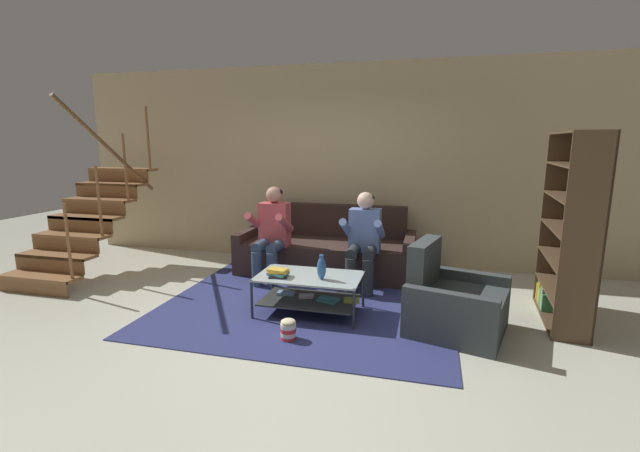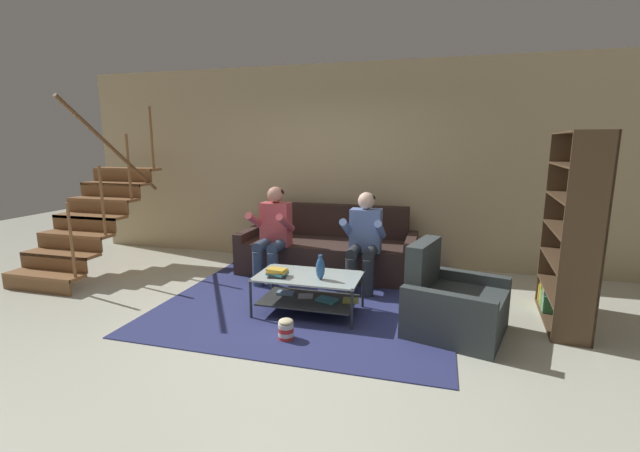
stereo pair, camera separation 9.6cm
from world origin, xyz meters
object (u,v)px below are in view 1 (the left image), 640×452
object	(u,v)px
person_seated_right	(363,237)
book_stack	(278,273)
person_seated_left	(272,231)
armchair	(453,304)
coffee_table	(310,288)
bookshelf	(572,240)
couch	(327,251)
popcorn_tub	(288,330)
vase	(322,268)

from	to	relation	value
person_seated_right	book_stack	distance (m)	1.30
person_seated_left	armchair	bearing A→B (deg)	-24.31
person_seated_left	coffee_table	world-z (taller)	person_seated_left
book_stack	bookshelf	world-z (taller)	bookshelf
armchair	bookshelf	bearing A→B (deg)	27.55
person_seated_right	armchair	size ratio (longest dim) A/B	1.15
coffee_table	book_stack	world-z (taller)	book_stack
person_seated_right	book_stack	world-z (taller)	person_seated_right
couch	book_stack	xyz separation A→B (m)	(-0.13, -1.63, 0.16)
armchair	popcorn_tub	distance (m)	1.59
vase	book_stack	distance (m)	0.46
couch	person_seated_right	distance (m)	0.90
couch	bookshelf	size ratio (longest dim) A/B	1.27
couch	armchair	size ratio (longest dim) A/B	2.31
person_seated_left	vase	xyz separation A→B (m)	(0.93, -1.03, -0.13)
vase	person_seated_right	bearing A→B (deg)	75.41
coffee_table	vase	xyz separation A→B (m)	(0.15, -0.09, 0.26)
person_seated_left	bookshelf	world-z (taller)	bookshelf
person_seated_right	popcorn_tub	distance (m)	1.74
person_seated_right	bookshelf	size ratio (longest dim) A/B	0.63
vase	bookshelf	size ratio (longest dim) A/B	0.14
popcorn_tub	person_seated_right	bearing A→B (deg)	74.63
armchair	popcorn_tub	bearing A→B (deg)	-157.96
vase	bookshelf	xyz separation A→B (m)	(2.42, 0.62, 0.29)
book_stack	armchair	distance (m)	1.76
person_seated_right	armchair	world-z (taller)	person_seated_right
armchair	popcorn_tub	world-z (taller)	armchair
book_stack	armchair	size ratio (longest dim) A/B	0.21
person_seated_left	coffee_table	xyz separation A→B (m)	(0.78, -0.94, -0.40)
vase	popcorn_tub	size ratio (longest dim) A/B	1.26
person_seated_right	popcorn_tub	xyz separation A→B (m)	(-0.44, -1.59, -0.55)
vase	bookshelf	distance (m)	2.52
person_seated_right	popcorn_tub	bearing A→B (deg)	-105.37
vase	popcorn_tub	distance (m)	0.73
bookshelf	armchair	size ratio (longest dim) A/B	1.83
coffee_table	armchair	xyz separation A→B (m)	(1.44, -0.07, -0.00)
armchair	person_seated_right	bearing A→B (deg)	135.75
person_seated_left	bookshelf	xyz separation A→B (m)	(3.35, -0.41, 0.16)
vase	coffee_table	bearing A→B (deg)	147.35
person_seated_right	vase	size ratio (longest dim) A/B	4.65
person_seated_left	book_stack	distance (m)	1.18
person_seated_left	popcorn_tub	xyz separation A→B (m)	(0.76, -1.59, -0.57)
person_seated_left	bookshelf	distance (m)	3.38
coffee_table	popcorn_tub	world-z (taller)	coffee_table
book_stack	bookshelf	distance (m)	2.97
person_seated_left	vase	size ratio (longest dim) A/B	4.79
coffee_table	bookshelf	bearing A→B (deg)	11.49
coffee_table	book_stack	xyz separation A→B (m)	(-0.31, -0.12, 0.19)
couch	vase	distance (m)	1.65
armchair	coffee_table	bearing A→B (deg)	177.33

